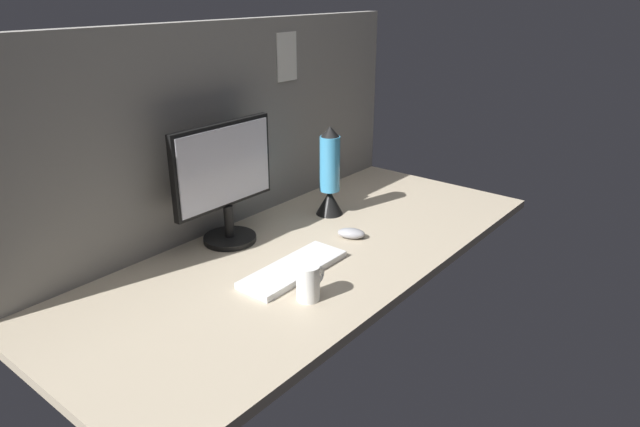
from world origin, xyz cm
name	(u,v)px	position (x,y,z in cm)	size (l,w,h in cm)	color
ground_plane	(308,252)	(0.00, 0.00, -1.50)	(180.00, 80.00, 3.00)	tan
cubicle_wall_back	(225,127)	(0.03, 37.50, 35.52)	(180.00, 5.50, 70.99)	gray
monitor	(225,178)	(-12.24, 25.12, 22.51)	(40.55, 18.00, 40.85)	black
keyboard	(294,269)	(-15.47, -7.53, 1.00)	(37.00, 13.00, 2.00)	silver
mouse	(351,233)	(15.97, -6.37, 1.70)	(5.60, 9.60, 3.40)	#99999E
mug_ceramic_white	(309,282)	(-24.61, -21.28, 5.23)	(10.16, 6.57, 10.39)	white
lava_lamp	(330,178)	(28.88, 13.33, 14.32)	(10.43, 10.43, 34.13)	black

